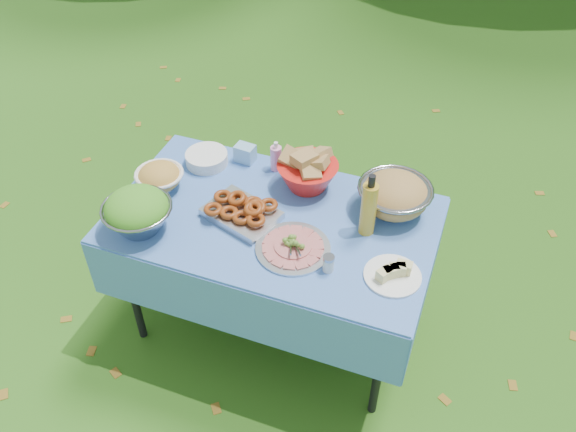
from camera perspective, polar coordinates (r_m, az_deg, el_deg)
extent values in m
plane|color=#173209|center=(3.33, -1.23, -9.88)|extent=(80.00, 80.00, 0.00)
cube|color=#84C0FF|center=(3.04, -1.34, -5.49)|extent=(1.46, 0.86, 0.76)
cylinder|color=white|center=(3.09, -7.62, 5.38)|extent=(0.25, 0.25, 0.06)
cube|color=#88BEE6|center=(3.08, -4.03, 5.88)|extent=(0.10, 0.08, 0.09)
cylinder|color=#FA96C9|center=(2.99, -1.12, 5.65)|extent=(0.07, 0.07, 0.16)
cube|color=silver|center=(2.75, -4.39, 0.50)|extent=(0.38, 0.32, 0.08)
cylinder|color=silver|center=(2.60, 0.47, -2.54)|extent=(0.35, 0.35, 0.07)
cylinder|color=gold|center=(2.62, 7.59, 1.07)|extent=(0.09, 0.09, 0.31)
cylinder|color=white|center=(2.53, 9.82, -5.12)|extent=(0.28, 0.28, 0.07)
cylinder|color=silver|center=(2.52, 3.81, -4.44)|extent=(0.06, 0.06, 0.08)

